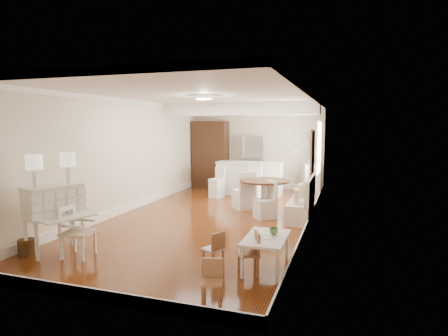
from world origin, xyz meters
The scene contains 20 objects.
room centered at (0.04, 0.32, 1.98)m, with size 9.00×9.04×2.82m.
secretary_bureau centered at (-1.70, -3.14, 0.58)m, with size 0.90×0.92×1.16m, color white.
gustavian_armchair centered at (-1.17, -3.21, 0.42)m, with size 0.48×0.48×0.84m, color white.
wicker_basket centered at (-2.05, -3.41, 0.13)m, with size 0.27×0.27×0.27m, color #4B3017.
kids_table centered at (1.87, -2.77, 0.25)m, with size 0.60×1.00×0.50m, color white.
kids_chair_a centered at (1.67, -3.04, 0.32)m, with size 0.31×0.31×0.63m, color #956443.
kids_chair_b centered at (1.08, -2.91, 0.28)m, with size 0.27×0.27×0.56m, color #A56F4B.
kids_chair_c centered at (1.47, -4.04, 0.26)m, with size 0.26×0.26×0.53m, color #B17850.
banquette centered at (1.99, 0.50, 0.49)m, with size 0.52×1.60×0.98m, color silver.
dining_table centered at (1.07, 0.78, 0.41)m, with size 1.21×1.21×0.83m, color #4B2B18.
slip_chair_near centered at (1.20, 0.29, 0.44)m, with size 0.41×0.43×0.88m, color silver.
slip_chair_far centered at (0.45, 1.14, 0.49)m, with size 0.46×0.48×0.98m, color white.
breakfast_counter centered at (0.10, 3.10, 0.52)m, with size 2.05×0.65×1.03m, color white.
bar_stool_left centered at (-0.72, 2.34, 0.45)m, with size 0.36×0.36×0.90m, color white.
bar_stool_right centered at (0.37, 2.46, 0.53)m, with size 0.43×0.43×1.07m, color white.
pantry_cabinet centered at (-1.60, 4.18, 1.15)m, with size 1.20×0.60×2.30m, color #381E11.
fridge centered at (0.30, 4.15, 0.90)m, with size 0.75×0.65×1.80m, color silver.
sideboard centered at (1.90, 3.70, 0.48)m, with size 0.45×1.01×0.97m, color silver.
pencil_cup centered at (1.96, -2.62, 0.55)m, with size 0.13×0.13×0.10m, color #568D52.
branch_vase centered at (1.91, 3.64, 1.06)m, with size 0.18×0.18×0.19m, color white.
Camera 1 is at (2.98, -8.11, 2.14)m, focal length 30.00 mm.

